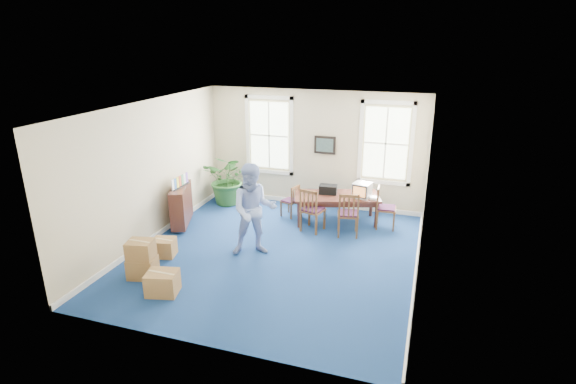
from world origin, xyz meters
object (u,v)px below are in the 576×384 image
(crt_tv, at_px, (362,190))
(cardboard_boxes, at_px, (154,257))
(credenza, at_px, (182,208))
(potted_plant, at_px, (229,179))
(man, at_px, (254,210))
(chair_near_left, at_px, (313,209))
(conference_table, at_px, (336,208))

(crt_tv, relative_size, cardboard_boxes, 0.31)
(credenza, height_order, potted_plant, potted_plant)
(man, distance_m, potted_plant, 3.23)
(chair_near_left, relative_size, man, 0.54)
(potted_plant, relative_size, cardboard_boxes, 1.03)
(conference_table, distance_m, chair_near_left, 0.86)
(man, bearing_deg, credenza, 135.48)
(crt_tv, bearing_deg, potted_plant, -172.49)
(crt_tv, xyz_separation_m, man, (-1.94, -2.35, 0.11))
(chair_near_left, xyz_separation_m, cardboard_boxes, (-2.40, -3.12, -0.14))
(crt_tv, distance_m, potted_plant, 3.79)
(conference_table, xyz_separation_m, potted_plant, (-3.15, 0.34, 0.37))
(crt_tv, relative_size, chair_near_left, 0.40)
(man, height_order, credenza, man)
(potted_plant, xyz_separation_m, cardboard_boxes, (0.32, -4.18, -0.32))
(conference_table, height_order, cardboard_boxes, cardboard_boxes)
(crt_tv, xyz_separation_m, potted_plant, (-3.78, 0.29, -0.17))
(chair_near_left, distance_m, man, 1.87)
(potted_plant, distance_m, cardboard_boxes, 4.20)
(potted_plant, bearing_deg, crt_tv, -4.43)
(potted_plant, bearing_deg, cardboard_boxes, -85.61)
(conference_table, xyz_separation_m, cardboard_boxes, (-2.83, -3.84, 0.05))
(man, relative_size, credenza, 1.68)
(chair_near_left, height_order, cardboard_boxes, chair_near_left)
(conference_table, distance_m, potted_plant, 3.19)
(chair_near_left, distance_m, credenza, 3.27)
(cardboard_boxes, bearing_deg, credenza, 108.25)
(conference_table, bearing_deg, crt_tv, -13.41)
(credenza, bearing_deg, conference_table, 1.27)
(conference_table, distance_m, credenza, 3.90)
(conference_table, height_order, credenza, credenza)
(crt_tv, relative_size, man, 0.22)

